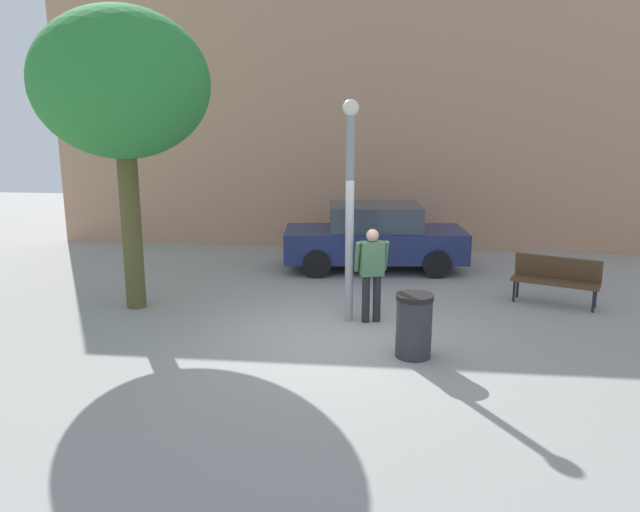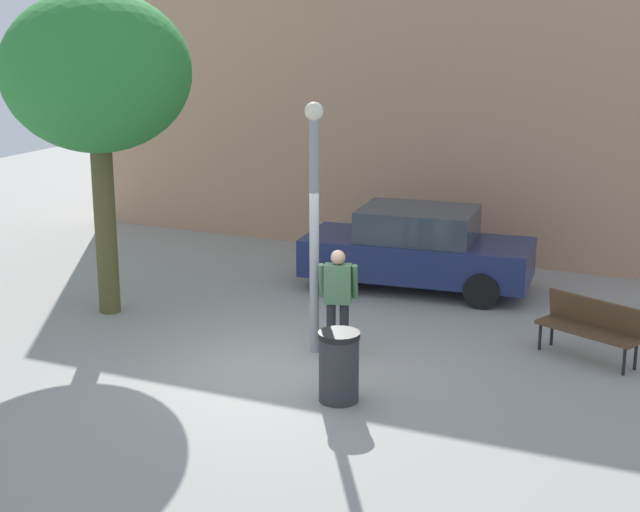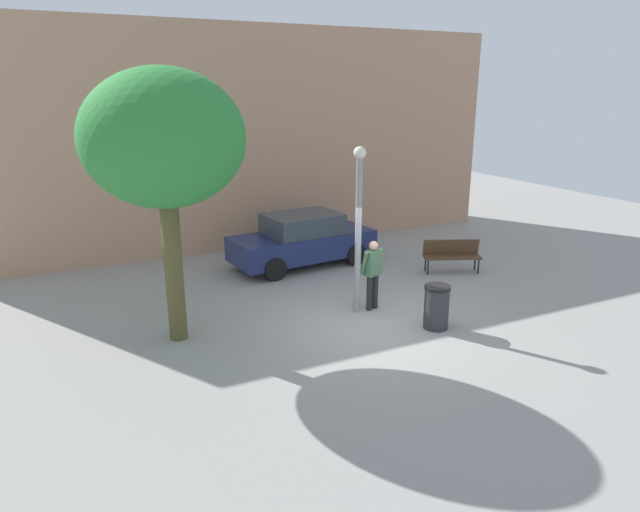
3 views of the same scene
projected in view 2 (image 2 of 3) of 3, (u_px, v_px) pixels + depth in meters
ground_plane at (285, 370)px, 14.03m from camera, size 36.00×36.00×0.00m
building_facade at (453, 89)px, 20.29m from camera, size 17.21×2.00×6.93m
lamppost at (314, 211)px, 14.20m from camera, size 0.28×0.28×3.84m
person_by_lamppost at (338, 295)px, 14.34m from camera, size 0.63×0.40×1.67m
park_bench at (591, 324)px, 14.36m from camera, size 1.66×1.06×0.92m
plaza_tree at (96, 74)px, 15.66m from camera, size 3.13×3.13×5.46m
parked_car_navy at (417, 249)px, 17.83m from camera, size 4.36×2.16×1.55m
trash_bin at (339, 366)px, 12.82m from camera, size 0.57×0.57×0.98m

